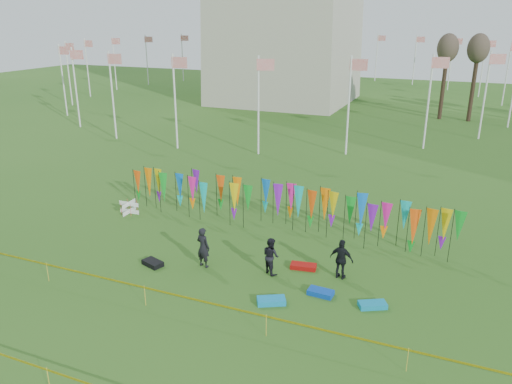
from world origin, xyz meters
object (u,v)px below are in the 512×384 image
at_px(person_left, 203,247).
at_px(person_right, 342,259).
at_px(person_mid, 271,256).
at_px(kite_bag_red, 303,266).
at_px(kite_bag_turquoise, 271,301).
at_px(kite_bag_black, 153,263).
at_px(kite_bag_teal, 373,305).
at_px(kite_bag_blue, 321,292).
at_px(box_kite, 129,208).

bearing_deg(person_left, person_right, -154.16).
bearing_deg(person_mid, kite_bag_red, -109.10).
height_order(person_mid, kite_bag_turquoise, person_mid).
distance_m(kite_bag_black, kite_bag_teal, 10.04).
distance_m(kite_bag_red, kite_bag_black, 6.96).
xyz_separation_m(kite_bag_blue, kite_bag_teal, (2.15, -0.11, -0.00)).
distance_m(person_left, person_right, 6.23).
bearing_deg(person_right, kite_bag_teal, 142.87).
relative_size(kite_bag_red, kite_bag_teal, 1.07).
bearing_deg(box_kite, kite_bag_black, -45.07).
bearing_deg(person_right, kite_bag_black, 24.00).
height_order(kite_bag_turquoise, kite_bag_red, kite_bag_turquoise).
bearing_deg(box_kite, kite_bag_teal, -16.87).
distance_m(person_left, kite_bag_black, 2.52).
distance_m(kite_bag_red, kite_bag_teal, 4.05).
xyz_separation_m(person_left, kite_bag_blue, (5.66, -0.35, -0.85)).
xyz_separation_m(person_mid, kite_bag_black, (-5.30, -1.45, -0.74)).
height_order(person_left, kite_bag_teal, person_left).
height_order(person_left, person_mid, person_left).
height_order(kite_bag_red, kite_bag_black, kite_bag_black).
distance_m(person_right, kite_bag_turquoise, 3.81).
bearing_deg(person_left, kite_bag_teal, -170.07).
relative_size(box_kite, kite_bag_black, 0.75).
bearing_deg(person_right, kite_bag_blue, 85.38).
xyz_separation_m(box_kite, kite_bag_teal, (14.94, -4.53, -0.26)).
bearing_deg(kite_bag_turquoise, person_mid, 111.73).
bearing_deg(person_right, person_mid, 23.22).
xyz_separation_m(kite_bag_turquoise, kite_bag_black, (-6.23, 0.90, 0.00)).
distance_m(person_right, kite_bag_blue, 1.93).
height_order(box_kite, person_mid, person_mid).
bearing_deg(kite_bag_red, kite_bag_black, -159.75).
relative_size(person_mid, person_right, 0.93).
xyz_separation_m(kite_bag_black, kite_bag_teal, (10.04, 0.39, -0.01)).
distance_m(person_mid, kite_bag_black, 5.54).
bearing_deg(kite_bag_teal, kite_bag_blue, 177.19).
relative_size(kite_bag_turquoise, kite_bag_teal, 1.04).
height_order(kite_bag_turquoise, kite_bag_blue, kite_bag_turquoise).
height_order(box_kite, kite_bag_blue, box_kite).
bearing_deg(person_left, box_kite, -16.47).
xyz_separation_m(person_mid, kite_bag_blue, (2.59, -0.95, -0.74)).
relative_size(box_kite, person_left, 0.38).
height_order(person_right, kite_bag_blue, person_right).
relative_size(person_left, kite_bag_black, 1.96).
bearing_deg(kite_bag_blue, person_left, 176.43).
height_order(person_left, kite_bag_red, person_left).
relative_size(kite_bag_turquoise, kite_bag_blue, 1.09).
bearing_deg(person_mid, kite_bag_turquoise, 144.64).
height_order(box_kite, kite_bag_black, box_kite).
bearing_deg(person_mid, kite_bag_black, 48.20).
bearing_deg(box_kite, person_mid, -18.80).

